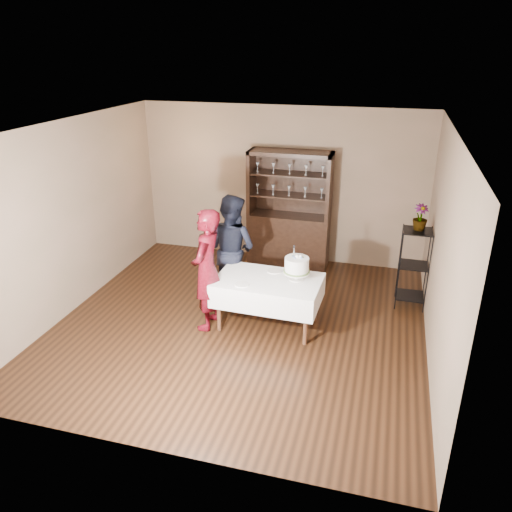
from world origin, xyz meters
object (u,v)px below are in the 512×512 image
Objects in this scene: woman at (207,270)px; plant_etagere at (414,265)px; china_hutch at (289,228)px; cake_table at (268,290)px; man at (231,248)px; cake at (297,266)px; potted_plant at (420,217)px.

plant_etagere is at bearing 116.58° from woman.
china_hutch is 1.38× the size of cake_table.
cake_table is at bearing 157.64° from man.
woman reaches higher than cake.
plant_etagere is 0.71× the size of woman.
cake_table is 3.87× the size of potted_plant.
woman is (-2.70, -1.35, 0.19)m from plant_etagere.
woman is at bearing -153.39° from plant_etagere.
cake_table is 1.00m from man.
cake is (1.09, -0.54, 0.08)m from man.
china_hutch reaches higher than potted_plant.
china_hutch is 2.33m from plant_etagere.
cake is (1.16, 0.32, 0.06)m from woman.
potted_plant is at bearing -149.73° from man.
potted_plant is at bearing 117.04° from woman.
cake reaches higher than cake_table.
cake_table is at bearing -149.27° from plant_etagere.
man reaches higher than potted_plant.
man is (-0.72, 0.64, 0.29)m from cake_table.
china_hutch is at bearing 104.52° from cake.
cake_table is (-1.90, -1.13, -0.11)m from plant_etagere.
woman is at bearing -152.93° from potted_plant.
china_hutch is at bearing 153.91° from potted_plant.
cake reaches higher than plant_etagere.
cake is (0.36, 0.10, 0.37)m from cake_table.
man is 3.32× the size of cake.
china_hutch is 2.17m from cake.
woman is 1.20m from cake.
plant_etagere is 2.68m from man.
potted_plant is (2.70, 1.38, 0.53)m from woman.
potted_plant is (1.55, 1.06, 0.47)m from cake.
potted_plant is (2.09, -1.02, 0.71)m from china_hutch.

